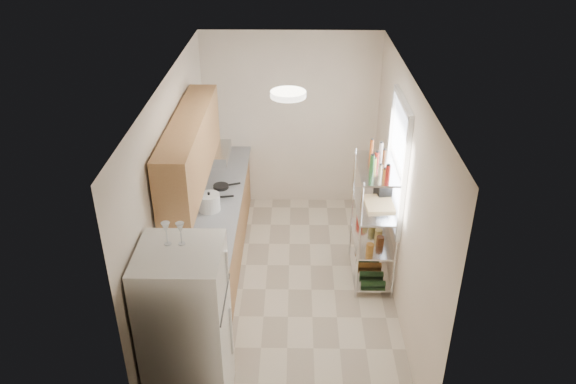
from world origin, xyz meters
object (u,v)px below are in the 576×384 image
object	(u,v)px
rice_cooker	(209,202)
espresso_machine	(384,183)
cutting_board	(379,204)
refrigerator	(187,332)
frying_pan_large	(209,198)

from	to	relation	value
rice_cooker	espresso_machine	distance (m)	2.10
cutting_board	espresso_machine	distance (m)	0.30
cutting_board	refrigerator	bearing A→B (deg)	-134.08
refrigerator	espresso_machine	bearing A→B (deg)	48.20
frying_pan_large	cutting_board	distance (m)	2.06
frying_pan_large	espresso_machine	xyz separation A→B (m)	(2.12, -0.03, 0.24)
rice_cooker	cutting_board	bearing A→B (deg)	-1.08
frying_pan_large	rice_cooker	bearing A→B (deg)	-91.13
refrigerator	espresso_machine	xyz separation A→B (m)	(2.01, 2.24, 0.31)
refrigerator	cutting_board	xyz separation A→B (m)	(1.93, 1.99, 0.17)
refrigerator	espresso_machine	world-z (taller)	refrigerator
refrigerator	rice_cooker	distance (m)	2.03
rice_cooker	cutting_board	world-z (taller)	rice_cooker
refrigerator	cutting_board	distance (m)	2.77
frying_pan_large	cutting_board	size ratio (longest dim) A/B	0.63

